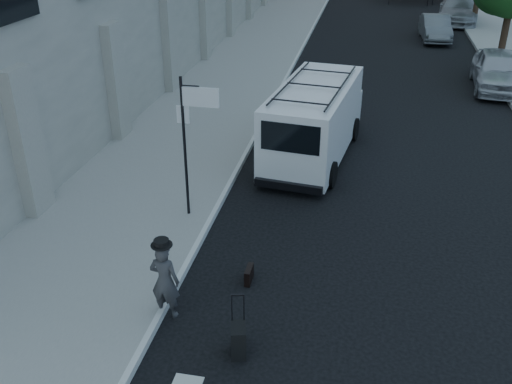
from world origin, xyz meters
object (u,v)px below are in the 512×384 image
at_px(cargo_van, 315,120).
at_px(parked_car_c, 458,9).
at_px(parked_car_b, 435,28).
at_px(businessman, 165,281).
at_px(briefcase, 249,275).
at_px(parked_car_a, 498,70).
at_px(suitcase, 238,340).

relative_size(cargo_van, parked_car_c, 1.10).
bearing_deg(parked_car_b, parked_car_c, 69.69).
bearing_deg(parked_car_c, businessman, -99.40).
relative_size(briefcase, cargo_van, 0.07).
xyz_separation_m(briefcase, parked_car_b, (5.57, 24.20, 0.50)).
bearing_deg(briefcase, parked_car_a, 64.41).
distance_m(suitcase, parked_car_a, 18.79).
relative_size(businessman, parked_car_b, 0.39).
xyz_separation_m(businessman, parked_car_b, (6.90, 25.56, -0.12)).
xyz_separation_m(briefcase, suitcase, (0.26, -2.13, 0.14)).
height_order(businessman, parked_car_c, parked_car_c).
distance_m(businessman, suitcase, 1.83).
bearing_deg(suitcase, parked_car_a, 54.24).
bearing_deg(suitcase, cargo_van, 74.17).
distance_m(cargo_van, parked_car_c, 23.87).
bearing_deg(businessman, cargo_van, -98.56).
bearing_deg(parked_car_b, parked_car_a, -80.93).
bearing_deg(parked_car_a, suitcase, -108.33).
height_order(briefcase, cargo_van, cargo_van).
bearing_deg(businessman, parked_car_b, -100.29).
height_order(parked_car_a, parked_car_b, parked_car_a).
xyz_separation_m(parked_car_a, parked_car_b, (-1.80, 8.95, -0.13)).
xyz_separation_m(businessman, suitcase, (1.59, -0.77, -0.49)).
bearing_deg(parked_car_a, briefcase, -111.87).
xyz_separation_m(businessman, parked_car_a, (8.70, 16.61, 0.01)).
bearing_deg(briefcase, cargo_van, 85.01).
xyz_separation_m(parked_car_b, parked_car_c, (1.80, 5.54, 0.15)).
bearing_deg(suitcase, businessman, 140.51).
relative_size(cargo_van, parked_car_b, 1.52).
bearing_deg(parked_car_c, suitcase, -96.35).
distance_m(suitcase, cargo_van, 9.03).
bearing_deg(cargo_van, suitcase, -84.99).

